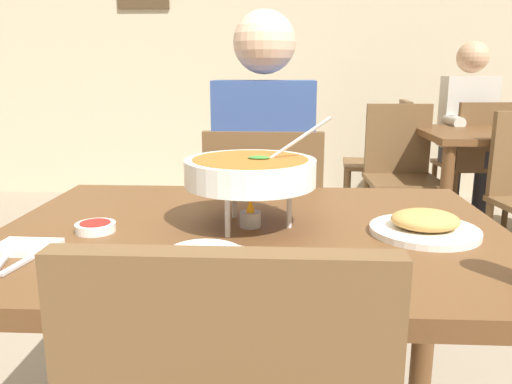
# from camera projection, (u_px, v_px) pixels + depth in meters

# --- Properties ---
(cafe_rear_partition) EXTENTS (10.00, 0.10, 3.00)m
(cafe_rear_partition) POSITION_uv_depth(u_px,v_px,m) (276.00, 24.00, 4.35)
(cafe_rear_partition) COLOR beige
(cafe_rear_partition) RESTS_ON ground_plane
(dining_table_main) EXTENTS (1.17, 0.87, 0.75)m
(dining_table_main) POSITION_uv_depth(u_px,v_px,m) (253.00, 274.00, 1.20)
(dining_table_main) COLOR brown
(dining_table_main) RESTS_ON ground_plane
(chair_diner_main) EXTENTS (0.44, 0.44, 0.90)m
(chair_diner_main) POSITION_uv_depth(u_px,v_px,m) (264.00, 231.00, 1.93)
(chair_diner_main) COLOR brown
(chair_diner_main) RESTS_ON ground_plane
(diner_main) EXTENTS (0.40, 0.45, 1.31)m
(diner_main) POSITION_uv_depth(u_px,v_px,m) (264.00, 168.00, 1.91)
(diner_main) COLOR #2D2D38
(diner_main) RESTS_ON ground_plane
(curry_bowl) EXTENTS (0.33, 0.30, 0.26)m
(curry_bowl) POSITION_uv_depth(u_px,v_px,m) (250.00, 173.00, 1.16)
(curry_bowl) COLOR silver
(curry_bowl) RESTS_ON dining_table_main
(rice_plate) EXTENTS (0.24, 0.24, 0.06)m
(rice_plate) POSITION_uv_depth(u_px,v_px,m) (205.00, 262.00, 0.91)
(rice_plate) COLOR white
(rice_plate) RESTS_ON dining_table_main
(appetizer_plate) EXTENTS (0.24, 0.24, 0.06)m
(appetizer_plate) POSITION_uv_depth(u_px,v_px,m) (425.00, 225.00, 1.13)
(appetizer_plate) COLOR white
(appetizer_plate) RESTS_ON dining_table_main
(sauce_dish) EXTENTS (0.09, 0.09, 0.02)m
(sauce_dish) POSITION_uv_depth(u_px,v_px,m) (95.00, 227.00, 1.15)
(sauce_dish) COLOR white
(sauce_dish) RESTS_ON dining_table_main
(napkin_folded) EXTENTS (0.12, 0.08, 0.02)m
(napkin_folded) POSITION_uv_depth(u_px,v_px,m) (27.00, 247.00, 1.02)
(napkin_folded) COLOR white
(napkin_folded) RESTS_ON dining_table_main
(fork_utensil) EXTENTS (0.06, 0.17, 0.01)m
(fork_utensil) POSITION_uv_depth(u_px,v_px,m) (5.00, 258.00, 0.98)
(fork_utensil) COLOR silver
(fork_utensil) RESTS_ON dining_table_main
(spoon_utensil) EXTENTS (0.04, 0.17, 0.01)m
(spoon_utensil) POSITION_uv_depth(u_px,v_px,m) (30.00, 258.00, 0.97)
(spoon_utensil) COLOR silver
(spoon_utensil) RESTS_ON dining_table_main
(dining_table_far) EXTENTS (1.00, 0.80, 0.75)m
(dining_table_far) POSITION_uv_depth(u_px,v_px,m) (504.00, 153.00, 3.12)
(dining_table_far) COLOR brown
(dining_table_far) RESTS_ON ground_plane
(chair_bg_left) EXTENTS (0.48, 0.48, 0.90)m
(chair_bg_left) POSITION_uv_depth(u_px,v_px,m) (478.00, 157.00, 3.60)
(chair_bg_left) COLOR brown
(chair_bg_left) RESTS_ON ground_plane
(chair_bg_right) EXTENTS (0.45, 0.45, 0.90)m
(chair_bg_right) POSITION_uv_depth(u_px,v_px,m) (400.00, 167.00, 3.24)
(chair_bg_right) COLOR brown
(chair_bg_right) RESTS_ON ground_plane
(chair_bg_window) EXTENTS (0.48, 0.48, 0.90)m
(chair_bg_window) POSITION_uv_depth(u_px,v_px,m) (388.00, 155.00, 3.70)
(chair_bg_window) COLOR brown
(chair_bg_window) RESTS_ON ground_plane
(patron_bg_left) EXTENTS (0.40, 0.45, 1.31)m
(patron_bg_left) POSITION_uv_depth(u_px,v_px,m) (468.00, 123.00, 3.62)
(patron_bg_left) COLOR #2D2D38
(patron_bg_left) RESTS_ON ground_plane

